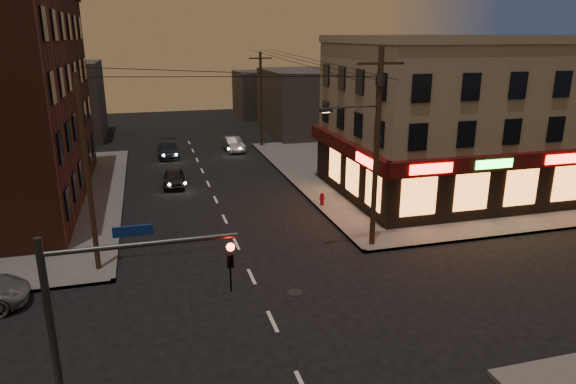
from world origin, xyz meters
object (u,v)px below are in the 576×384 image
object	(u,v)px
sedan_near	(174,178)
sedan_mid	(233,144)
fire_hydrant	(322,198)
sedan_far	(168,149)

from	to	relation	value
sedan_near	sedan_mid	world-z (taller)	sedan_mid
sedan_near	sedan_mid	bearing A→B (deg)	64.03
sedan_near	fire_hydrant	world-z (taller)	sedan_near
sedan_mid	fire_hydrant	distance (m)	18.51
sedan_mid	sedan_far	xyz separation A→B (m)	(-6.12, -0.84, -0.00)
sedan_near	fire_hydrant	xyz separation A→B (m)	(8.88, -7.56, -0.03)
fire_hydrant	sedan_far	bearing A→B (deg)	116.66
fire_hydrant	sedan_mid	bearing A→B (deg)	98.27
sedan_far	sedan_near	bearing A→B (deg)	-89.57
sedan_mid	fire_hydrant	size ratio (longest dim) A/B	4.82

